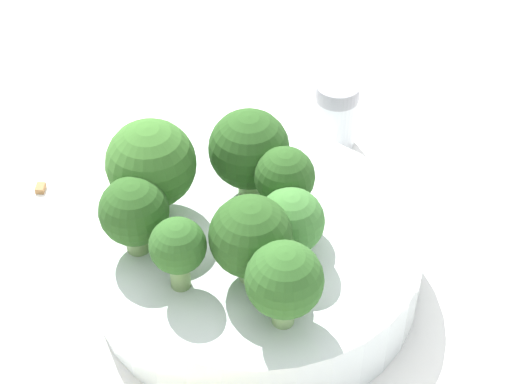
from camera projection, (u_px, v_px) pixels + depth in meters
ground_plane at (256, 281)px, 0.58m from camera, size 3.00×3.00×0.00m
bowl at (256, 257)px, 0.56m from camera, size 0.22×0.22×0.05m
broccoli_floret_0 at (151, 164)px, 0.53m from camera, size 0.06×0.06×0.07m
broccoli_floret_1 at (249, 150)px, 0.55m from camera, size 0.05×0.05×0.06m
broccoli_floret_2 at (251, 238)px, 0.50m from camera, size 0.05×0.05×0.06m
broccoli_floret_3 at (284, 181)px, 0.53m from camera, size 0.04×0.04×0.06m
broccoli_floret_4 at (178, 248)px, 0.49m from camera, size 0.03×0.03×0.05m
broccoli_floret_5 at (291, 223)px, 0.51m from camera, size 0.04×0.04×0.05m
broccoli_floret_6 at (134, 213)px, 0.52m from camera, size 0.04×0.04×0.05m
broccoli_floret_7 at (284, 281)px, 0.47m from camera, size 0.04×0.04×0.06m
pepper_shaker at (336, 114)px, 0.67m from camera, size 0.03×0.03×0.06m
almond_crumb_1 at (40, 186)px, 0.64m from camera, size 0.01×0.01×0.01m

